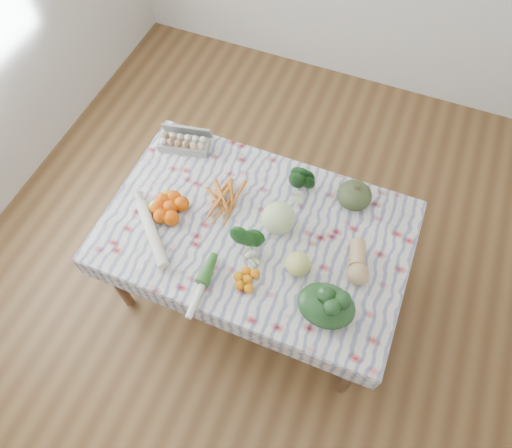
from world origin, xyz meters
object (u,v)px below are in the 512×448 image
(kabocha_squash, at_px, (354,195))
(grapefruit, at_px, (298,264))
(cabbage, at_px, (279,218))
(butternut_squash, at_px, (358,262))
(egg_carton, at_px, (184,144))
(dining_table, at_px, (256,237))

(kabocha_squash, relative_size, grapefruit, 1.51)
(cabbage, bearing_deg, butternut_squash, -8.92)
(egg_carton, xyz_separation_m, cabbage, (0.72, -0.30, 0.05))
(egg_carton, bearing_deg, butternut_squash, -30.00)
(egg_carton, height_order, kabocha_squash, kabocha_squash)
(dining_table, height_order, cabbage, cabbage)
(dining_table, height_order, kabocha_squash, kabocha_squash)
(butternut_squash, relative_size, grapefruit, 1.86)
(dining_table, relative_size, kabocha_squash, 8.24)
(egg_carton, height_order, grapefruit, grapefruit)
(kabocha_squash, height_order, grapefruit, grapefruit)
(grapefruit, bearing_deg, cabbage, 132.15)
(dining_table, relative_size, butternut_squash, 6.68)
(dining_table, xyz_separation_m, butternut_squash, (0.57, -0.01, 0.14))
(butternut_squash, bearing_deg, egg_carton, 146.87)
(kabocha_squash, distance_m, cabbage, 0.46)
(cabbage, relative_size, grapefruit, 1.41)
(kabocha_squash, relative_size, butternut_squash, 0.81)
(egg_carton, xyz_separation_m, butternut_squash, (1.18, -0.38, 0.01))
(egg_carton, distance_m, butternut_squash, 1.24)
(cabbage, bearing_deg, dining_table, -149.65)
(dining_table, distance_m, cabbage, 0.21)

